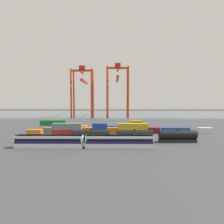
% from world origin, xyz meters
% --- Properties ---
extents(ground_plane, '(420.00, 420.00, 0.00)m').
position_xyz_m(ground_plane, '(0.00, 40.00, 0.00)').
color(ground_plane, '#424247').
extents(harbour_water, '(400.00, 110.00, 0.01)m').
position_xyz_m(harbour_water, '(0.00, 130.75, 0.00)').
color(harbour_water, '#475B6B').
rests_on(harbour_water, ground_plane).
extents(passenger_train, '(42.40, 3.14, 3.90)m').
position_xyz_m(passenger_train, '(-13.81, -19.23, 2.14)').
color(passenger_train, silver).
rests_on(passenger_train, ground_plane).
extents(freight_tank_row, '(42.93, 3.08, 4.54)m').
position_xyz_m(freight_tank_row, '(2.46, -11.20, 2.18)').
color(freight_tank_row, '#232326').
rests_on(freight_tank_row, ground_plane).
extents(shipping_container_0, '(6.04, 2.44, 2.60)m').
position_xyz_m(shipping_container_0, '(-37.47, 0.46, 1.30)').
color(shipping_container_0, orange).
rests_on(shipping_container_0, ground_plane).
extents(shipping_container_1, '(12.10, 2.44, 2.60)m').
position_xyz_m(shipping_container_1, '(-23.95, 0.46, 1.30)').
color(shipping_container_1, '#AD211C').
rests_on(shipping_container_1, ground_plane).
extents(shipping_container_2, '(12.10, 2.44, 2.60)m').
position_xyz_m(shipping_container_2, '(-23.95, 0.46, 3.90)').
color(shipping_container_2, slate).
rests_on(shipping_container_2, shipping_container_1).
extents(shipping_container_3, '(6.04, 2.44, 2.60)m').
position_xyz_m(shipping_container_3, '(-10.42, 0.46, 1.30)').
color(shipping_container_3, silver).
rests_on(shipping_container_3, ground_plane).
extents(shipping_container_4, '(6.04, 2.44, 2.60)m').
position_xyz_m(shipping_container_4, '(-10.42, 0.46, 3.90)').
color(shipping_container_4, '#1C4299').
rests_on(shipping_container_4, shipping_container_3).
extents(shipping_container_5, '(12.10, 2.44, 2.60)m').
position_xyz_m(shipping_container_5, '(3.10, 0.46, 1.30)').
color(shipping_container_5, maroon).
rests_on(shipping_container_5, ground_plane).
extents(shipping_container_6, '(12.10, 2.44, 2.60)m').
position_xyz_m(shipping_container_6, '(3.10, 0.46, 3.90)').
color(shipping_container_6, gold).
rests_on(shipping_container_6, shipping_container_5).
extents(shipping_container_7, '(12.10, 2.44, 2.60)m').
position_xyz_m(shipping_container_7, '(-29.55, 6.50, 1.30)').
color(shipping_container_7, slate).
rests_on(shipping_container_7, ground_plane).
extents(shipping_container_8, '(12.10, 2.44, 2.60)m').
position_xyz_m(shipping_container_8, '(-16.53, 6.50, 1.30)').
color(shipping_container_8, orange).
rests_on(shipping_container_8, ground_plane).
extents(shipping_container_9, '(12.10, 2.44, 2.60)m').
position_xyz_m(shipping_container_9, '(-3.50, 6.50, 1.30)').
color(shipping_container_9, orange).
rests_on(shipping_container_9, ground_plane).
extents(shipping_container_10, '(12.10, 2.44, 2.60)m').
position_xyz_m(shipping_container_10, '(9.52, 6.50, 1.30)').
color(shipping_container_10, maroon).
rests_on(shipping_container_10, ground_plane).
extents(shipping_container_11, '(12.10, 2.44, 2.60)m').
position_xyz_m(shipping_container_11, '(22.55, 6.50, 1.30)').
color(shipping_container_11, '#1C4299').
rests_on(shipping_container_11, ground_plane).
extents(shipping_container_12, '(6.04, 2.44, 2.60)m').
position_xyz_m(shipping_container_12, '(35.57, 6.50, 1.30)').
color(shipping_container_12, silver).
rests_on(shipping_container_12, ground_plane).
extents(shipping_container_13, '(12.10, 2.44, 2.60)m').
position_xyz_m(shipping_container_13, '(-33.51, 12.54, 1.30)').
color(shipping_container_13, silver).
rests_on(shipping_container_13, ground_plane).
extents(shipping_container_14, '(12.10, 2.44, 2.60)m').
position_xyz_m(shipping_container_14, '(-33.51, 12.54, 3.90)').
color(shipping_container_14, '#197538').
rests_on(shipping_container_14, shipping_container_13).
extents(shipping_container_15, '(6.04, 2.44, 2.60)m').
position_xyz_m(shipping_container_15, '(-20.37, 12.54, 1.30)').
color(shipping_container_15, gold).
rests_on(shipping_container_15, ground_plane).
extents(shipping_container_16, '(12.10, 2.44, 2.60)m').
position_xyz_m(shipping_container_16, '(-7.23, 12.54, 1.30)').
color(shipping_container_16, '#1C4299').
rests_on(shipping_container_16, ground_plane).
extents(shipping_container_17, '(6.04, 2.44, 2.60)m').
position_xyz_m(shipping_container_17, '(5.91, 12.54, 1.30)').
color(shipping_container_17, '#146066').
rests_on(shipping_container_17, ground_plane).
extents(shipping_container_18, '(6.04, 2.44, 2.60)m').
position_xyz_m(shipping_container_18, '(5.91, 12.54, 3.90)').
color(shipping_container_18, gold).
rests_on(shipping_container_18, shipping_container_17).
extents(gantry_crane_west, '(18.61, 36.01, 44.04)m').
position_xyz_m(gantry_crane_west, '(-31.62, 88.91, 26.92)').
color(gantry_crane_west, red).
rests_on(gantry_crane_west, ground_plane).
extents(gantry_crane_central, '(19.05, 41.07, 46.11)m').
position_xyz_m(gantry_crane_central, '(-1.35, 89.67, 28.50)').
color(gantry_crane_central, red).
rests_on(gantry_crane_central, ground_plane).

